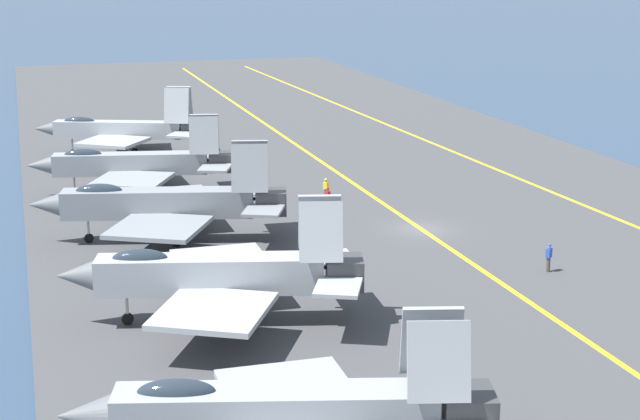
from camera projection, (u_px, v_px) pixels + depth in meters
The scene contains 12 objects.
ground_plane at pixel (420, 234), 68.38m from camera, with size 2000.00×2000.00×0.00m, color #2D425B.
carrier_deck at pixel (421, 232), 68.33m from camera, with size 223.03×52.84×0.40m, color #424244.
deck_stripe_foul_line at pixel (602, 213), 72.42m from camera, with size 200.72×0.36×0.01m, color yellow.
deck_stripe_centerline at pixel (421, 229), 68.28m from camera, with size 200.72×0.36×0.01m, color yellow.
parked_jet_nearest at pixel (285, 413), 35.45m from camera, with size 11.93×15.99×6.36m.
parked_jet_second at pixel (216, 274), 50.36m from camera, with size 13.76×15.89×6.67m.
parked_jet_third at pixel (164, 203), 64.68m from camera, with size 13.92×17.02×6.69m.
parked_jet_fourth at pixel (136, 164), 77.29m from camera, with size 12.86×16.26×6.29m.
parked_jet_fifth at pixel (123, 130), 91.61m from camera, with size 12.44×16.15×6.61m.
crew_blue_vest at pixel (549, 256), 58.93m from camera, with size 0.43×0.46×1.78m.
crew_yellow_vest at pixel (326, 188), 75.94m from camera, with size 0.46×0.44×1.73m.
crew_red_vest at pixel (328, 197), 73.01m from camera, with size 0.45×0.38×1.75m.
Camera 1 is at (-60.67, 26.06, 19.20)m, focal length 55.00 mm.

